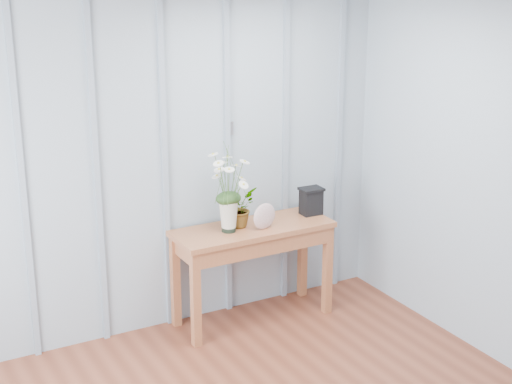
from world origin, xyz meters
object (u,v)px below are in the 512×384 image
daisy_vase (228,177)px  carved_box (311,201)px  sideboard (253,241)px  felt_disc_vessel (264,216)px

daisy_vase → carved_box: (0.73, 0.04, -0.30)m
sideboard → daisy_vase: (-0.20, -0.01, 0.52)m
sideboard → felt_disc_vessel: (0.05, -0.09, 0.21)m
daisy_vase → carved_box: daisy_vase is taller
sideboard → carved_box: bearing=2.8°
sideboard → felt_disc_vessel: 0.23m
sideboard → daisy_vase: daisy_vase is taller
felt_disc_vessel → carved_box: 0.49m
sideboard → daisy_vase: 0.56m
carved_box → felt_disc_vessel: bearing=-166.7°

